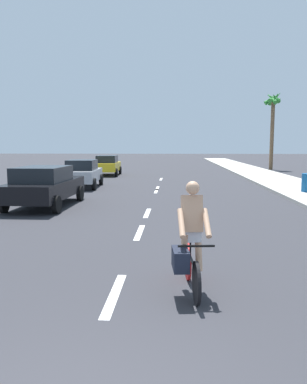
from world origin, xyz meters
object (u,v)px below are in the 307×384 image
(cyclist, at_px, (189,242))
(palm_tree_distant, at_px, (273,109))
(parked_car_black, at_px, (45,185))
(parked_car_yellow, at_px, (108,165))
(parked_car_silver, at_px, (83,173))

(cyclist, distance_m, palm_tree_distant, 32.80)
(cyclist, xyz_separation_m, palm_tree_distant, (9.11, 31.12, 4.99))
(cyclist, height_order, palm_tree_distant, palm_tree_distant)
(parked_car_black, xyz_separation_m, parked_car_yellow, (-0.24, 15.07, -0.01))
(parked_car_black, distance_m, palm_tree_distant, 27.46)
(parked_car_silver, xyz_separation_m, palm_tree_distant, (14.55, 16.26, 4.98))
(parked_car_black, height_order, palm_tree_distant, palm_tree_distant)
(palm_tree_distant, bearing_deg, parked_car_yellow, -152.09)
(parked_car_black, height_order, parked_car_silver, same)
(parked_car_black, xyz_separation_m, parked_car_silver, (-0.12, 6.57, -0.01))
(parked_car_black, bearing_deg, cyclist, -56.55)
(parked_car_black, height_order, parked_car_yellow, same)
(cyclist, xyz_separation_m, parked_car_yellow, (-5.56, 23.35, 0.01))
(parked_car_yellow, xyz_separation_m, palm_tree_distant, (14.67, 7.77, 4.98))
(cyclist, relative_size, parked_car_black, 0.40)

